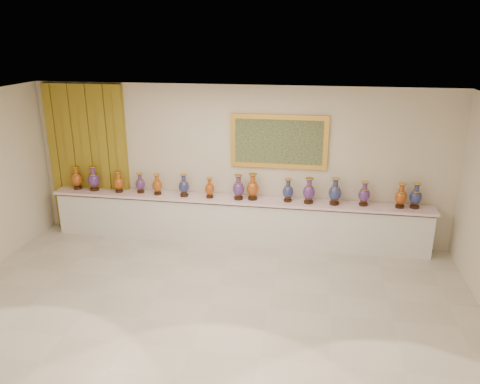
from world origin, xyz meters
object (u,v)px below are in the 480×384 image
Objects in this scene: counter at (236,221)px; vase_0 at (77,179)px; vase_1 at (94,180)px; vase_2 at (119,183)px.

counter is 15.71× the size of vase_0.
vase_1 is (0.38, -0.03, 0.01)m from vase_0.
counter is 3.33m from vase_0.
vase_2 is at bearing -179.34° from counter.
vase_1 reaches higher than vase_2.
vase_0 reaches higher than vase_2.
counter is at bearing -0.36° from vase_0.
vase_0 is (-3.26, 0.02, 0.67)m from counter.
vase_2 is (0.91, -0.05, -0.02)m from vase_0.
vase_2 is (0.53, -0.02, -0.03)m from vase_1.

